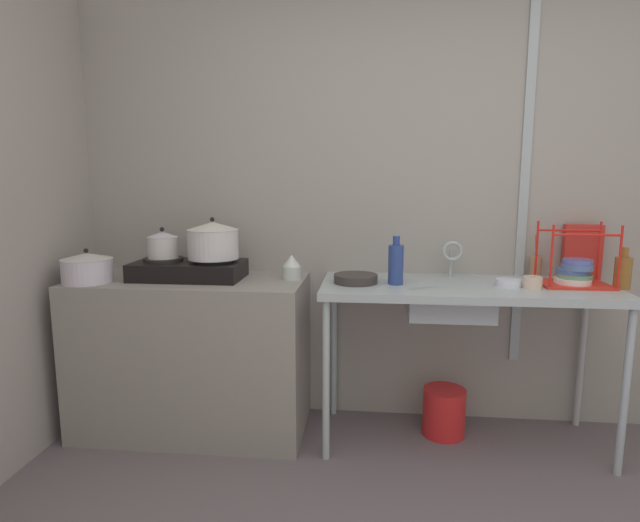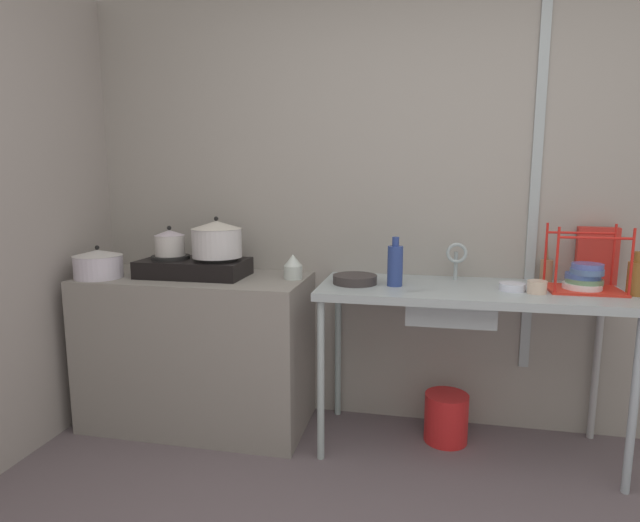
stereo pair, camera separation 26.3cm
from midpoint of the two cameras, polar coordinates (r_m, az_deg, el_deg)
wall_back at (r=2.92m, az=15.86°, el=5.48°), size 4.82×0.10×2.43m
wall_metal_strip at (r=2.93m, az=25.53°, el=7.34°), size 0.05×0.01×1.94m
counter_concrete at (r=2.95m, az=-11.12°, el=-9.89°), size 1.24×0.58×0.85m
counter_sink at (r=2.66m, az=19.06°, el=-4.28°), size 1.47×0.58×0.85m
stove at (r=2.84m, az=-11.48°, el=-0.70°), size 0.58×0.32×0.11m
pot_on_left_burner at (r=2.88m, az=-14.12°, el=2.00°), size 0.16×0.16×0.17m
pot_on_right_burner at (r=2.76m, az=-8.93°, el=2.46°), size 0.27×0.27×0.22m
pot_beside_stove at (r=2.94m, az=-21.46°, el=-0.31°), size 0.26×0.26×0.18m
percolator at (r=2.71m, az=-0.29°, el=-0.70°), size 0.10×0.10×0.13m
sink_basin at (r=2.64m, az=17.19°, el=-4.56°), size 0.42×0.36×0.16m
faucet at (r=2.77m, az=17.82°, el=0.53°), size 0.11×0.06×0.20m
frying_pan at (r=2.61m, az=6.86°, el=-2.09°), size 0.23×0.23×0.04m
dish_rack at (r=2.78m, az=30.14°, el=-1.74°), size 0.33×0.25×0.32m
cup_by_rack at (r=2.63m, az=25.99°, el=-2.68°), size 0.09×0.09×0.06m
small_bowl_on_drainboard at (r=2.65m, az=23.57°, el=-2.72°), size 0.12×0.12×0.04m
bottle_by_sink at (r=2.57m, az=11.40°, el=-0.46°), size 0.08×0.08×0.25m
bottle_by_rack at (r=2.80m, az=34.47°, el=-1.57°), size 0.08×0.08×0.21m
cereal_box at (r=3.00m, az=31.02°, el=0.52°), size 0.20×0.09×0.29m
utensil_jar at (r=2.95m, az=26.57°, el=-0.94°), size 0.06×0.06×0.24m
bucket_on_floor at (r=2.92m, az=16.69°, el=-16.63°), size 0.23×0.23×0.26m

